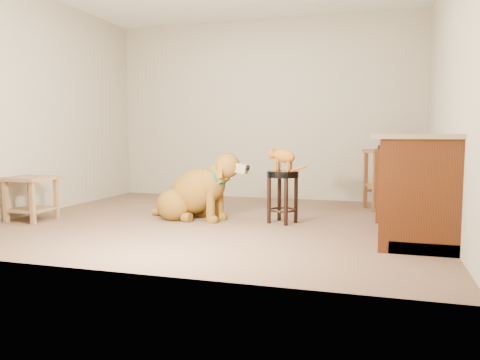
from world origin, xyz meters
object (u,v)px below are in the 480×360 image
(wood_stool, at_px, (383,179))
(side_table, at_px, (31,192))
(golden_retriever, at_px, (196,193))
(padded_stool, at_px, (283,186))
(tabby_kitten, at_px, (282,157))

(wood_stool, relative_size, side_table, 1.56)
(side_table, relative_size, golden_retriever, 0.39)
(padded_stool, distance_m, side_table, 2.73)
(wood_stool, relative_size, golden_retriever, 0.61)
(side_table, bearing_deg, tabby_kitten, 13.87)
(wood_stool, bearing_deg, golden_retriever, -146.80)
(padded_stool, relative_size, wood_stool, 0.74)
(padded_stool, height_order, wood_stool, wood_stool)
(wood_stool, distance_m, side_table, 4.12)
(padded_stool, distance_m, tabby_kitten, 0.31)
(side_table, bearing_deg, golden_retriever, 18.99)
(golden_retriever, distance_m, tabby_kitten, 1.04)
(wood_stool, distance_m, golden_retriever, 2.37)
(padded_stool, bearing_deg, side_table, -166.26)
(golden_retriever, height_order, tabby_kitten, tabby_kitten)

